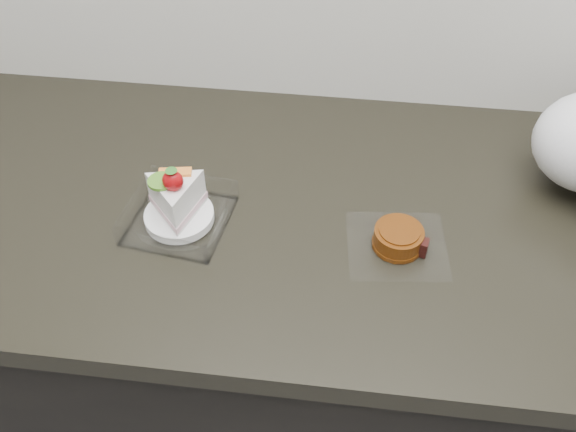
{
  "coord_description": "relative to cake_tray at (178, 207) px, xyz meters",
  "views": [
    {
      "loc": [
        -0.02,
        0.95,
        1.64
      ],
      "look_at": [
        -0.1,
        1.63,
        0.94
      ],
      "focal_mm": 40.0,
      "sensor_mm": 36.0,
      "label": 1
    }
  ],
  "objects": [
    {
      "name": "counter",
      "position": [
        0.28,
        0.06,
        -0.48
      ],
      "size": [
        2.04,
        0.64,
        0.9
      ],
      "color": "black",
      "rests_on": "ground"
    },
    {
      "name": "cake_tray",
      "position": [
        0.0,
        0.0,
        0.0
      ],
      "size": [
        0.17,
        0.17,
        0.12
      ],
      "rotation": [
        0.0,
        0.0,
        -0.14
      ],
      "color": "white",
      "rests_on": "counter"
    },
    {
      "name": "mooncake_wrap",
      "position": [
        0.34,
        -0.01,
        -0.02
      ],
      "size": [
        0.16,
        0.16,
        0.04
      ],
      "rotation": [
        0.0,
        0.0,
        0.28
      ],
      "color": "white",
      "rests_on": "counter"
    }
  ]
}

